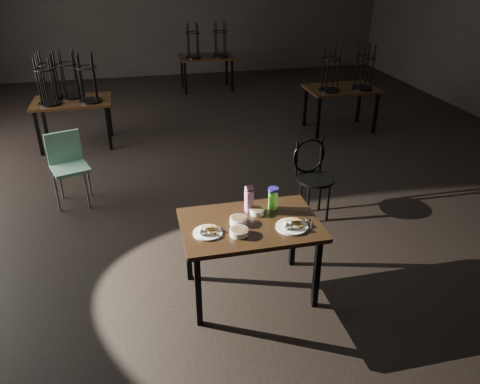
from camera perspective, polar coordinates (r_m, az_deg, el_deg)
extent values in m
plane|color=black|center=(6.85, -0.12, 2.86)|extent=(12.00, 12.00, 0.00)
cube|color=black|center=(12.22, -6.87, 21.44)|extent=(10.00, 0.04, 3.20)
cube|color=black|center=(4.08, 1.26, -4.03)|extent=(1.20, 0.80, 0.04)
cube|color=black|center=(3.96, -5.11, -11.92)|extent=(0.05, 0.05, 0.71)
cube|color=black|center=(4.18, 9.33, -9.77)|extent=(0.05, 0.05, 0.71)
cube|color=black|center=(4.47, -6.32, -6.79)|extent=(0.05, 0.05, 0.71)
cube|color=black|center=(4.67, 6.48, -5.18)|extent=(0.05, 0.05, 0.71)
cylinder|color=white|center=(3.93, -3.96, -4.96)|extent=(0.25, 0.25, 0.01)
cube|color=#A87A3B|center=(3.93, -4.01, -4.02)|extent=(0.09, 0.09, 0.04)
cube|color=#A87A3B|center=(3.94, -3.58, -3.97)|extent=(0.10, 0.10, 0.03)
ellipsoid|color=white|center=(3.87, -4.76, -4.87)|extent=(0.05, 0.05, 0.06)
ellipsoid|color=white|center=(3.88, -4.26, -4.81)|extent=(0.05, 0.05, 0.06)
cylinder|color=white|center=(4.02, 6.33, -4.21)|extent=(0.28, 0.28, 0.02)
cube|color=#A87A3B|center=(4.03, 6.24, -3.18)|extent=(0.10, 0.10, 0.05)
cube|color=#A87A3B|center=(4.04, 6.69, -3.12)|extent=(0.12, 0.12, 0.03)
ellipsoid|color=white|center=(3.95, 5.62, -4.11)|extent=(0.05, 0.05, 0.07)
ellipsoid|color=white|center=(3.96, 6.16, -4.04)|extent=(0.05, 0.05, 0.07)
cylinder|color=white|center=(4.04, -0.22, -3.50)|extent=(0.15, 0.15, 0.06)
cylinder|color=brown|center=(4.03, -0.22, -3.25)|extent=(0.13, 0.13, 0.01)
cylinder|color=white|center=(4.19, 2.09, -2.37)|extent=(0.13, 0.13, 0.05)
cylinder|color=brown|center=(4.18, 2.10, -2.16)|extent=(0.11, 0.11, 0.01)
cylinder|color=white|center=(3.89, -0.14, -4.91)|extent=(0.16, 0.16, 0.05)
cylinder|color=brown|center=(3.88, -0.14, -4.68)|extent=(0.13, 0.13, 0.01)
cube|color=#991B77|center=(4.19, 1.11, -1.11)|extent=(0.08, 0.08, 0.21)
cube|color=#991B77|center=(4.13, 1.13, 0.42)|extent=(0.08, 0.08, 0.07)
cylinder|color=#71EA44|center=(4.25, 4.04, -0.96)|extent=(0.11, 0.11, 0.18)
cylinder|color=navy|center=(4.20, 4.09, 0.30)|extent=(0.12, 0.12, 0.03)
ellipsoid|color=silver|center=(4.15, 8.19, -3.34)|extent=(0.06, 0.06, 0.01)
cube|color=silver|center=(4.07, 8.65, -4.03)|extent=(0.05, 0.12, 0.00)
cylinder|color=black|center=(5.48, 9.23, 1.56)|extent=(0.44, 0.44, 0.03)
torus|color=black|center=(5.54, 8.41, 4.40)|extent=(0.42, 0.10, 0.42)
cylinder|color=black|center=(5.74, 9.75, -0.01)|extent=(0.03, 0.03, 0.49)
cylinder|color=black|center=(5.65, 7.42, -0.27)|extent=(0.03, 0.03, 0.49)
cylinder|color=black|center=(5.45, 8.29, -1.46)|extent=(0.03, 0.03, 0.49)
cylinder|color=black|center=(5.54, 10.70, -1.17)|extent=(0.03, 0.03, 0.49)
cube|color=#6FAE94|center=(6.08, -20.00, 2.72)|extent=(0.52, 0.52, 0.04)
cube|color=#6FAE94|center=(6.17, -20.71, 5.16)|extent=(0.40, 0.16, 0.39)
cylinder|color=slate|center=(6.05, -21.41, -0.20)|extent=(0.03, 0.03, 0.48)
cylinder|color=slate|center=(6.00, -18.14, 0.15)|extent=(0.03, 0.03, 0.48)
cylinder|color=slate|center=(6.36, -21.07, 1.23)|extent=(0.03, 0.03, 0.48)
cylinder|color=slate|center=(6.31, -17.97, 1.57)|extent=(0.03, 0.03, 0.48)
cube|color=black|center=(7.93, -19.80, 10.34)|extent=(1.20, 0.80, 0.04)
cube|color=black|center=(7.82, -23.34, 6.55)|extent=(0.05, 0.05, 0.71)
cube|color=black|center=(7.69, -15.71, 7.47)|extent=(0.05, 0.05, 0.71)
cube|color=black|center=(8.42, -22.74, 8.07)|extent=(0.05, 0.05, 0.71)
cube|color=black|center=(8.30, -15.63, 8.94)|extent=(0.05, 0.05, 0.71)
cylinder|color=black|center=(7.82, -22.13, 9.98)|extent=(0.34, 0.34, 0.03)
torus|color=black|center=(7.70, -22.80, 13.51)|extent=(0.32, 0.32, 0.02)
cylinder|color=black|center=(7.81, -21.80, 12.83)|extent=(0.03, 0.03, 0.70)
cylinder|color=black|center=(7.84, -23.25, 12.62)|extent=(0.03, 0.03, 0.70)
cylinder|color=black|center=(7.65, -23.45, 12.25)|extent=(0.03, 0.03, 0.70)
cylinder|color=black|center=(7.62, -21.97, 12.46)|extent=(0.03, 0.03, 0.70)
cylinder|color=black|center=(7.75, -17.72, 10.55)|extent=(0.34, 0.34, 0.03)
torus|color=black|center=(7.63, -18.26, 14.12)|extent=(0.32, 0.32, 0.02)
cylinder|color=black|center=(7.74, -17.33, 13.41)|extent=(0.03, 0.03, 0.70)
cylinder|color=black|center=(7.76, -18.81, 13.23)|extent=(0.03, 0.03, 0.70)
cylinder|color=black|center=(7.57, -18.91, 12.87)|extent=(0.03, 0.03, 0.70)
cylinder|color=black|center=(7.55, -17.39, 13.06)|extent=(0.03, 0.03, 0.70)
cylinder|color=black|center=(8.09, -19.74, 10.94)|extent=(0.34, 0.34, 0.03)
torus|color=black|center=(7.98, -20.32, 14.36)|extent=(0.32, 0.32, 0.02)
cylinder|color=black|center=(8.09, -19.39, 13.68)|extent=(0.03, 0.03, 0.70)
cylinder|color=black|center=(8.12, -20.80, 13.49)|extent=(0.03, 0.03, 0.70)
cylinder|color=black|center=(7.92, -20.94, 13.16)|extent=(0.03, 0.03, 0.70)
cylinder|color=black|center=(7.90, -19.50, 13.36)|extent=(0.03, 0.03, 0.70)
cylinder|color=black|center=(8.14, -21.86, 10.66)|extent=(0.34, 0.34, 0.03)
torus|color=black|center=(8.02, -22.49, 14.05)|extent=(0.32, 0.32, 0.02)
cylinder|color=black|center=(8.13, -21.53, 13.39)|extent=(0.03, 0.03, 0.70)
cylinder|color=black|center=(8.16, -22.93, 13.19)|extent=(0.03, 0.03, 0.70)
cylinder|color=black|center=(7.97, -23.12, 12.85)|extent=(0.03, 0.03, 0.70)
cylinder|color=black|center=(7.94, -21.69, 13.06)|extent=(0.03, 0.03, 0.70)
cube|color=black|center=(8.38, 12.30, 12.19)|extent=(1.20, 0.80, 0.04)
cube|color=black|center=(8.00, 9.53, 8.90)|extent=(0.05, 0.05, 0.71)
cube|color=black|center=(8.44, 16.18, 9.18)|extent=(0.05, 0.05, 0.71)
cube|color=black|center=(8.57, 7.95, 10.27)|extent=(0.05, 0.05, 0.71)
cube|color=black|center=(8.98, 14.29, 10.49)|extent=(0.05, 0.05, 0.71)
cylinder|color=black|center=(8.12, 10.79, 12.10)|extent=(0.34, 0.34, 0.03)
torus|color=black|center=(8.00, 11.11, 15.54)|extent=(0.32, 0.32, 0.02)
cylinder|color=black|center=(8.16, 11.40, 14.77)|extent=(0.03, 0.03, 0.70)
cylinder|color=black|center=(8.08, 10.07, 14.76)|extent=(0.03, 0.03, 0.70)
cylinder|color=black|center=(7.90, 10.62, 14.43)|extent=(0.03, 0.03, 0.70)
cylinder|color=black|center=(7.98, 11.98, 14.44)|extent=(0.03, 0.03, 0.70)
cylinder|color=black|center=(8.37, 14.66, 12.16)|extent=(0.34, 0.34, 0.03)
torus|color=black|center=(8.26, 15.08, 15.50)|extent=(0.32, 0.32, 0.02)
cylinder|color=black|center=(8.42, 15.27, 14.74)|extent=(0.03, 0.03, 0.70)
cylinder|color=black|center=(8.33, 14.02, 14.76)|extent=(0.03, 0.03, 0.70)
cylinder|color=black|center=(8.16, 14.64, 14.43)|extent=(0.03, 0.03, 0.70)
cylinder|color=black|center=(8.25, 15.90, 14.41)|extent=(0.03, 0.03, 0.70)
cube|color=black|center=(10.81, -4.15, 16.10)|extent=(1.20, 0.80, 0.04)
cube|color=black|center=(10.51, -6.66, 13.57)|extent=(0.05, 0.05, 0.71)
cube|color=black|center=(10.67, -0.96, 13.96)|extent=(0.05, 0.05, 0.71)
cube|color=black|center=(11.13, -7.08, 14.33)|extent=(0.05, 0.05, 0.71)
cube|color=black|center=(11.28, -1.66, 14.70)|extent=(0.05, 0.05, 0.71)
cylinder|color=black|center=(10.61, -5.68, 16.03)|extent=(0.34, 0.34, 0.03)
torus|color=black|center=(10.53, -5.81, 18.69)|extent=(0.32, 0.32, 0.02)
cylinder|color=black|center=(10.66, -5.30, 18.09)|extent=(0.03, 0.03, 0.70)
cylinder|color=black|center=(10.63, -6.41, 18.01)|extent=(0.03, 0.03, 0.70)
cylinder|color=black|center=(10.44, -6.26, 17.84)|extent=(0.03, 0.03, 0.70)
cylinder|color=black|center=(10.46, -5.14, 17.92)|extent=(0.03, 0.03, 0.70)
cylinder|color=black|center=(10.71, -2.37, 16.23)|extent=(0.34, 0.34, 0.03)
torus|color=black|center=(10.62, -2.43, 18.88)|extent=(0.32, 0.32, 0.02)
cylinder|color=black|center=(10.76, -1.97, 18.27)|extent=(0.03, 0.03, 0.70)
cylinder|color=black|center=(10.72, -3.06, 18.21)|extent=(0.03, 0.03, 0.70)
cylinder|color=black|center=(10.53, -2.86, 18.05)|extent=(0.03, 0.03, 0.70)
cylinder|color=black|center=(10.56, -1.75, 18.10)|extent=(0.03, 0.03, 0.70)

